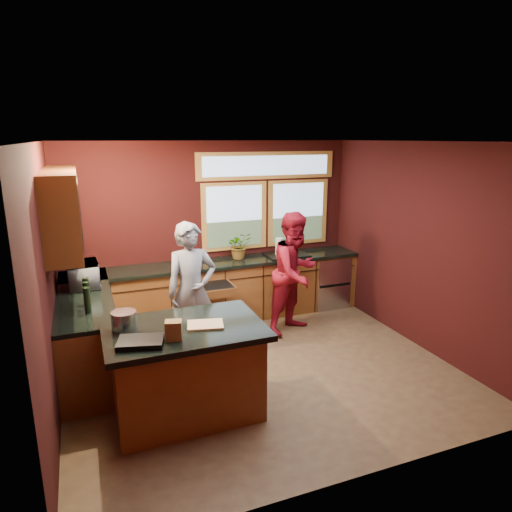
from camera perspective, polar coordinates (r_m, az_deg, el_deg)
floor at (r=5.75m, az=0.58°, el=-13.92°), size 4.50×4.50×0.00m
room_shell at (r=5.26m, az=-6.76°, el=4.15°), size 4.52×4.02×2.71m
back_counter at (r=7.09m, az=-3.02°, el=-4.17°), size 4.50×0.64×0.93m
left_counter at (r=5.99m, az=-20.46°, el=-8.73°), size 0.64×2.30×0.93m
island at (r=4.78m, az=-8.74°, el=-13.87°), size 1.55×1.05×0.95m
person_grey at (r=5.77m, az=-8.04°, el=-4.42°), size 0.66×0.46×1.76m
person_red at (r=6.52m, az=4.93°, el=-2.10°), size 1.05×0.96×1.75m
microwave at (r=6.10m, az=-20.77°, el=-2.19°), size 0.40×0.56×0.30m
potted_plant at (r=6.99m, az=-2.11°, el=1.31°), size 0.37×0.32×0.41m
paper_towel at (r=7.20m, az=2.92°, el=1.15°), size 0.12×0.12×0.28m
cutting_board at (r=4.57m, az=-6.36°, el=-8.53°), size 0.40×0.32×0.02m
stock_pot at (r=4.61m, az=-16.17°, el=-7.75°), size 0.24×0.24×0.18m
paper_bag at (r=4.29m, az=-10.26°, el=-9.12°), size 0.18×0.15×0.18m
black_tray at (r=4.28m, az=-14.23°, el=-10.37°), size 0.46×0.37×0.05m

